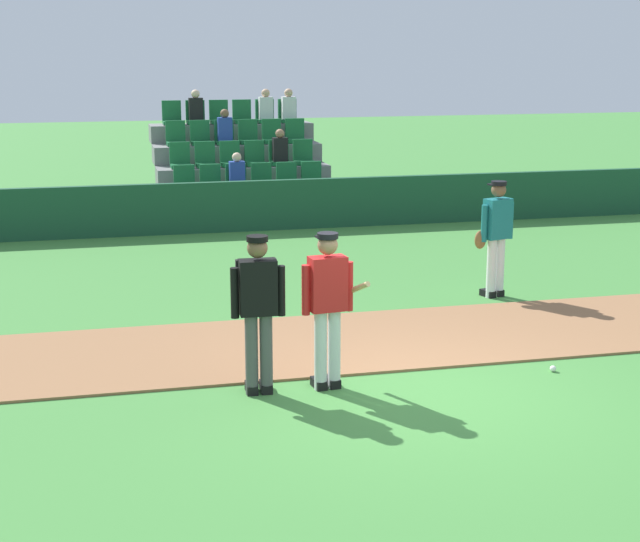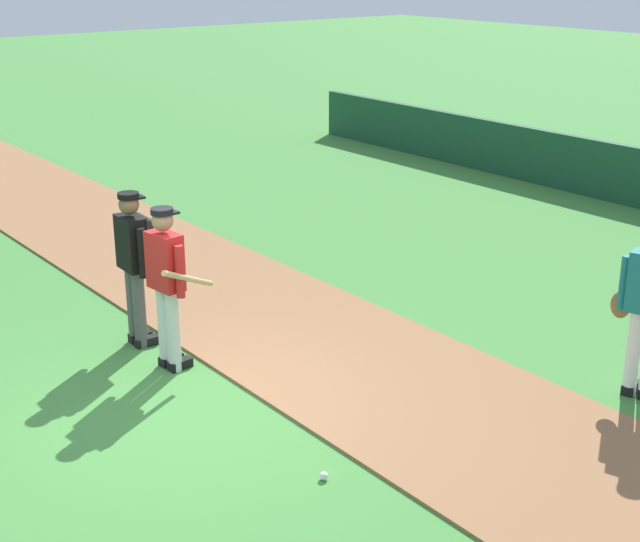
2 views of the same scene
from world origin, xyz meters
The scene contains 5 objects.
ground_plane centered at (0.00, 0.00, 0.00)m, with size 80.00×80.00×0.00m, color #42843A.
infield_dirt_path centered at (0.00, 1.97, 0.01)m, with size 28.00×2.53×0.03m, color #936642.
batter_red_jersey centered at (-0.88, 0.37, 0.97)m, with size 0.72×0.75×1.76m.
umpire_home_plate centered at (-1.65, 0.40, 1.00)m, with size 0.59×0.31×1.76m.
baseball centered at (1.81, 0.30, 0.04)m, with size 0.07×0.07×0.07m, color white.
Camera 2 is at (6.99, -3.79, 4.20)m, focal length 51.10 mm.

